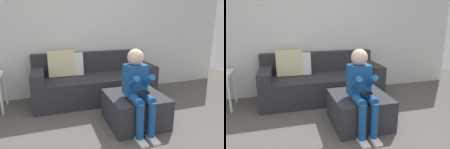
{
  "view_description": "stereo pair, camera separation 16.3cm",
  "coord_description": "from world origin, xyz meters",
  "views": [
    {
      "loc": [
        -0.75,
        -1.85,
        1.48
      ],
      "look_at": [
        0.26,
        1.19,
        0.61
      ],
      "focal_mm": 33.08,
      "sensor_mm": 36.0,
      "label": 1
    },
    {
      "loc": [
        -0.59,
        -1.9,
        1.48
      ],
      "look_at": [
        0.26,
        1.19,
        0.61
      ],
      "focal_mm": 33.08,
      "sensor_mm": 36.0,
      "label": 2
    }
  ],
  "objects": [
    {
      "name": "wall_back",
      "position": [
        0.0,
        2.21,
        1.25
      ],
      "size": [
        6.33,
        0.1,
        2.5
      ],
      "primitive_type": "cube",
      "color": "silver",
      "rests_on": "ground_plane"
    },
    {
      "name": "person_seated",
      "position": [
        0.37,
        0.45,
        0.63
      ],
      "size": [
        0.29,
        0.63,
        1.1
      ],
      "color": "#194C8C",
      "rests_on": "ground_plane"
    },
    {
      "name": "ottoman",
      "position": [
        0.43,
        0.65,
        0.22
      ],
      "size": [
        0.78,
        0.8,
        0.43
      ],
      "primitive_type": "cube",
      "color": "#2D2D33",
      "rests_on": "ground_plane"
    },
    {
      "name": "couch_sectional",
      "position": [
        0.07,
        1.78,
        0.32
      ],
      "size": [
        2.17,
        0.88,
        0.93
      ],
      "color": "#2D2D33",
      "rests_on": "ground_plane"
    }
  ]
}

